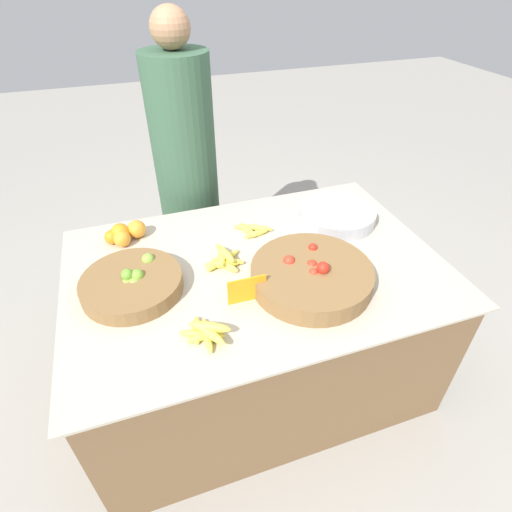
% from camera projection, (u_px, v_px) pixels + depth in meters
% --- Properties ---
extents(ground_plane, '(12.00, 12.00, 0.00)m').
position_uv_depth(ground_plane, '(256.00, 368.00, 2.09)').
color(ground_plane, '#A39E93').
extents(market_table, '(1.55, 1.05, 0.70)m').
position_uv_depth(market_table, '(256.00, 323.00, 1.88)').
color(market_table, brown).
rests_on(market_table, ground_plane).
extents(lime_bowl, '(0.38, 0.38, 0.10)m').
position_uv_depth(lime_bowl, '(132.00, 283.00, 1.53)').
color(lime_bowl, olive).
rests_on(lime_bowl, market_table).
extents(tomato_basket, '(0.48, 0.48, 0.12)m').
position_uv_depth(tomato_basket, '(311.00, 276.00, 1.55)').
color(tomato_basket, olive).
rests_on(tomato_basket, market_table).
extents(orange_pile, '(0.18, 0.13, 0.08)m').
position_uv_depth(orange_pile, '(125.00, 234.00, 1.79)').
color(orange_pile, orange).
rests_on(orange_pile, market_table).
extents(metal_bowl, '(0.36, 0.36, 0.07)m').
position_uv_depth(metal_bowl, '(337.00, 215.00, 1.92)').
color(metal_bowl, '#B7B7BF').
rests_on(metal_bowl, market_table).
extents(price_sign, '(0.15, 0.01, 0.11)m').
position_uv_depth(price_sign, '(247.00, 290.00, 1.47)').
color(price_sign, orange).
rests_on(price_sign, market_table).
extents(banana_bunch_back_center, '(0.18, 0.18, 0.06)m').
position_uv_depth(banana_bunch_back_center, '(224.00, 260.00, 1.66)').
color(banana_bunch_back_center, '#EFDB4C').
rests_on(banana_bunch_back_center, market_table).
extents(banana_bunch_front_right, '(0.18, 0.13, 0.03)m').
position_uv_depth(banana_bunch_front_right, '(252.00, 229.00, 1.86)').
color(banana_bunch_front_right, '#EFDB4C').
rests_on(banana_bunch_front_right, market_table).
extents(banana_bunch_front_left, '(0.18, 0.19, 0.06)m').
position_uv_depth(banana_bunch_front_left, '(206.00, 332.00, 1.35)').
color(banana_bunch_front_left, '#EFDB4C').
rests_on(banana_bunch_front_left, market_table).
extents(vendor_person, '(0.33, 0.33, 1.56)m').
position_uv_depth(vendor_person, '(188.00, 182.00, 2.21)').
color(vendor_person, '#385B42').
rests_on(vendor_person, ground_plane).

